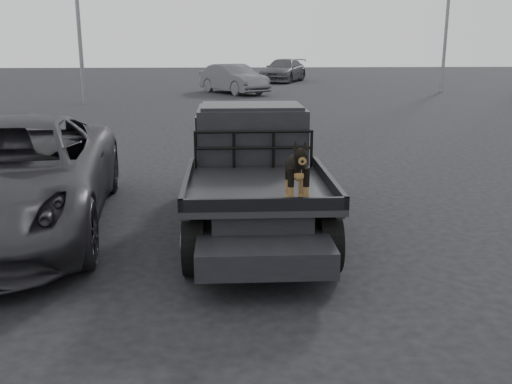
{
  "coord_description": "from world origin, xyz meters",
  "views": [
    {
      "loc": [
        -0.16,
        -6.34,
        2.77
      ],
      "look_at": [
        0.17,
        -0.37,
        1.2
      ],
      "focal_mm": 40.0,
      "sensor_mm": 36.0,
      "label": 1
    }
  ],
  "objects_px": {
    "flatbed_ute": "(254,200)",
    "dog": "(297,171)",
    "distant_car_b": "(283,70)",
    "parked_suv": "(9,177)",
    "distant_car_a": "(234,79)"
  },
  "relations": [
    {
      "from": "flatbed_ute",
      "to": "dog",
      "type": "bearing_deg",
      "value": -76.65
    },
    {
      "from": "distant_car_b",
      "to": "dog",
      "type": "bearing_deg",
      "value": -72.53
    },
    {
      "from": "parked_suv",
      "to": "distant_car_a",
      "type": "bearing_deg",
      "value": 74.84
    },
    {
      "from": "dog",
      "to": "distant_car_b",
      "type": "distance_m",
      "value": 35.33
    },
    {
      "from": "parked_suv",
      "to": "flatbed_ute",
      "type": "bearing_deg",
      "value": -8.12
    },
    {
      "from": "dog",
      "to": "parked_suv",
      "type": "bearing_deg",
      "value": 155.4
    },
    {
      "from": "flatbed_ute",
      "to": "distant_car_a",
      "type": "relative_size",
      "value": 1.11
    },
    {
      "from": "flatbed_ute",
      "to": "distant_car_a",
      "type": "height_order",
      "value": "distant_car_a"
    },
    {
      "from": "dog",
      "to": "parked_suv",
      "type": "distance_m",
      "value": 4.48
    },
    {
      "from": "distant_car_a",
      "to": "flatbed_ute",
      "type": "bearing_deg",
      "value": -122.07
    },
    {
      "from": "flatbed_ute",
      "to": "distant_car_b",
      "type": "relative_size",
      "value": 0.98
    },
    {
      "from": "flatbed_ute",
      "to": "distant_car_b",
      "type": "bearing_deg",
      "value": 83.5
    },
    {
      "from": "dog",
      "to": "distant_car_a",
      "type": "bearing_deg",
      "value": 90.78
    },
    {
      "from": "flatbed_ute",
      "to": "dog",
      "type": "xyz_separation_m",
      "value": [
        0.41,
        -1.74,
        0.83
      ]
    },
    {
      "from": "dog",
      "to": "distant_car_a",
      "type": "xyz_separation_m",
      "value": [
        -0.35,
        25.65,
        -0.49
      ]
    }
  ]
}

